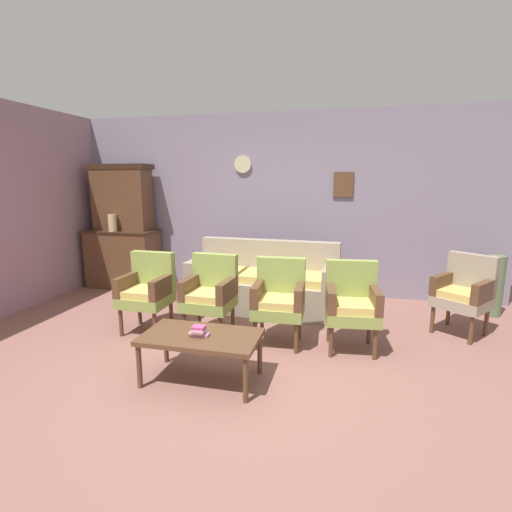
# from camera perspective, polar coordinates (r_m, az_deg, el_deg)

# --- Properties ---
(ground_plane) EXTENTS (7.68, 7.68, 0.00)m
(ground_plane) POSITION_cam_1_polar(r_m,az_deg,el_deg) (3.74, -3.77, -16.08)
(ground_plane) COLOR #84564C
(wall_back_with_decor) EXTENTS (6.40, 0.09, 2.70)m
(wall_back_with_decor) POSITION_cam_1_polar(r_m,az_deg,el_deg) (5.90, 3.87, 7.64)
(wall_back_with_decor) COLOR gray
(wall_back_with_decor) RESTS_ON ground
(side_cabinet) EXTENTS (1.16, 0.55, 0.93)m
(side_cabinet) POSITION_cam_1_polar(r_m,az_deg,el_deg) (6.60, -19.07, -0.33)
(side_cabinet) COLOR brown
(side_cabinet) RESTS_ON ground
(cabinet_upper_hutch) EXTENTS (0.99, 0.38, 1.03)m
(cabinet_upper_hutch) POSITION_cam_1_polar(r_m,az_deg,el_deg) (6.55, -19.24, 8.27)
(cabinet_upper_hutch) COLOR brown
(cabinet_upper_hutch) RESTS_ON side_cabinet
(vase_on_cabinet) EXTENTS (0.13, 0.13, 0.26)m
(vase_on_cabinet) POSITION_cam_1_polar(r_m,az_deg,el_deg) (6.39, -20.52, 4.62)
(vase_on_cabinet) COLOR #CFAE83
(vase_on_cabinet) RESTS_ON side_cabinet
(floral_couch) EXTENTS (1.98, 0.88, 0.90)m
(floral_couch) POSITION_cam_1_polar(r_m,az_deg,el_deg) (5.20, 1.20, -4.31)
(floral_couch) COLOR gray
(floral_couch) RESTS_ON ground
(armchair_near_cabinet) EXTENTS (0.53, 0.50, 0.90)m
(armchair_near_cabinet) POSITION_cam_1_polar(r_m,az_deg,el_deg) (4.57, -15.80, -4.67)
(armchair_near_cabinet) COLOR #849947
(armchair_near_cabinet) RESTS_ON ground
(armchair_near_couch_end) EXTENTS (0.54, 0.51, 0.90)m
(armchair_near_couch_end) POSITION_cam_1_polar(r_m,az_deg,el_deg) (4.30, -6.80, -5.28)
(armchair_near_couch_end) COLOR #849947
(armchair_near_couch_end) RESTS_ON ground
(armchair_row_middle) EXTENTS (0.54, 0.52, 0.90)m
(armchair_row_middle) POSITION_cam_1_polar(r_m,az_deg,el_deg) (4.08, 3.45, -6.16)
(armchair_row_middle) COLOR #849947
(armchair_row_middle) RESTS_ON ground
(armchair_by_doorway) EXTENTS (0.57, 0.55, 0.90)m
(armchair_by_doorway) POSITION_cam_1_polar(r_m,az_deg,el_deg) (4.05, 14.04, -6.61)
(armchair_by_doorway) COLOR #849947
(armchair_by_doorway) RESTS_ON ground
(wingback_chair_by_fireplace) EXTENTS (0.71, 0.71, 0.90)m
(wingback_chair_by_fireplace) POSITION_cam_1_polar(r_m,az_deg,el_deg) (4.89, 28.49, -4.57)
(wingback_chair_by_fireplace) COLOR gray
(wingback_chair_by_fireplace) RESTS_ON ground
(coffee_table) EXTENTS (1.00, 0.56, 0.42)m
(coffee_table) POSITION_cam_1_polar(r_m,az_deg,el_deg) (3.39, -8.14, -12.16)
(coffee_table) COLOR brown
(coffee_table) RESTS_ON ground
(book_stack_on_table) EXTENTS (0.16, 0.11, 0.09)m
(book_stack_on_table) POSITION_cam_1_polar(r_m,az_deg,el_deg) (3.33, -8.49, -11.01)
(book_stack_on_table) COLOR #B36E91
(book_stack_on_table) RESTS_ON coffee_table
(floor_vase_by_wall) EXTENTS (0.20, 0.20, 0.78)m
(floor_vase_by_wall) POSITION_cam_1_polar(r_m,az_deg,el_deg) (5.77, 31.91, -3.78)
(floor_vase_by_wall) COLOR #5B704A
(floor_vase_by_wall) RESTS_ON ground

